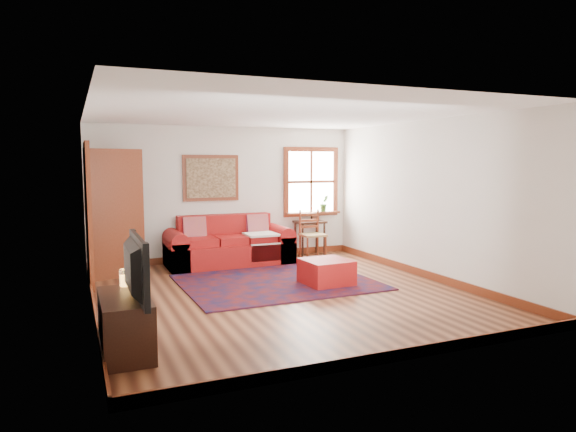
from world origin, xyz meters
name	(u,v)px	position (x,y,z in m)	size (l,w,h in m)	color
ground	(282,293)	(0.00, 0.00, 0.00)	(5.50, 5.50, 0.00)	#431F12
room_envelope	(281,176)	(0.00, 0.02, 1.65)	(5.04, 5.54, 2.52)	silver
window	(313,189)	(1.78, 2.70, 1.31)	(1.18, 0.20, 1.38)	white
doorway	(106,212)	(-2.21, 1.78, 1.07)	(0.89, 1.08, 2.14)	black
framed_artwork	(211,178)	(-0.30, 2.71, 1.55)	(1.05, 0.07, 0.85)	maroon
persian_rug	(277,282)	(0.17, 0.59, 0.01)	(2.85, 2.28, 0.02)	#520D0B
red_leather_sofa	(229,248)	(-0.09, 2.31, 0.29)	(2.24, 0.93, 0.88)	#A41515
red_ottoman	(326,272)	(0.81, 0.20, 0.19)	(0.67, 0.67, 0.38)	#A41515
side_table	(310,227)	(1.64, 2.53, 0.56)	(0.57, 0.43, 0.68)	black
ladder_back_chair	(312,233)	(1.51, 2.18, 0.50)	(0.44, 0.42, 0.93)	tan
media_cabinet	(125,324)	(-2.26, -1.51, 0.28)	(0.46, 1.01, 0.56)	black
television	(127,268)	(-2.24, -1.68, 0.86)	(1.05, 0.14, 0.60)	black
candle_hurricane	(125,278)	(-2.21, -1.11, 0.64)	(0.12, 0.12, 0.18)	silver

